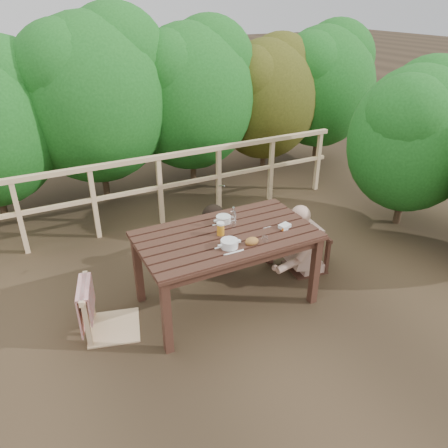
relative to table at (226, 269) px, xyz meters
name	(u,v)px	position (x,y,z in m)	size (l,w,h in m)	color
ground	(226,300)	(0.00, 0.00, -0.40)	(60.00, 60.00, 0.00)	#443321
table	(226,269)	(0.00, 0.00, 0.00)	(1.74, 0.98, 0.81)	#361E16
chair_left	(108,286)	(-1.18, 0.11, 0.10)	(0.50, 0.50, 1.01)	#E1B98A
chair_far	(207,227)	(0.16, 0.82, 0.05)	(0.45, 0.45, 0.91)	#361E16
chair_right	(308,237)	(1.12, 0.13, 0.02)	(0.42, 0.42, 0.85)	#361E16
woman	(206,215)	(0.16, 0.84, 0.20)	(0.49, 0.60, 1.21)	black
diner_right	(312,216)	(1.15, 0.13, 0.28)	(0.55, 0.68, 1.37)	tan
railing	(160,190)	(0.00, 2.00, 0.10)	(5.60, 0.10, 1.01)	#E1B98A
hedge_row	(152,70)	(0.40, 3.20, 1.50)	(6.60, 1.60, 3.80)	#175318
soup_near	(229,244)	(-0.10, -0.25, 0.45)	(0.28, 0.28, 0.09)	white
soup_far	(223,220)	(0.08, 0.22, 0.45)	(0.26, 0.26, 0.09)	white
bread_roll	(252,241)	(0.12, -0.29, 0.44)	(0.13, 0.10, 0.08)	#AA5A26
beer_glass	(221,229)	(-0.06, 0.00, 0.48)	(0.08, 0.08, 0.15)	orange
bottle	(233,217)	(0.13, 0.10, 0.52)	(0.05, 0.05, 0.23)	silver
tumbler	(265,240)	(0.25, -0.31, 0.44)	(0.06, 0.06, 0.07)	silver
butter_tub	(285,227)	(0.58, -0.16, 0.43)	(0.12, 0.08, 0.05)	white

